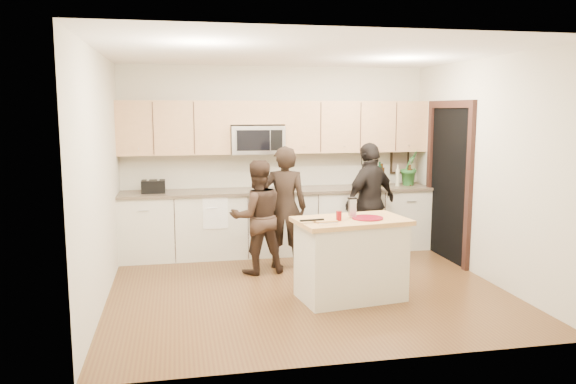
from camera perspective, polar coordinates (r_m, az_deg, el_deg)
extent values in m
plane|color=brown|center=(6.69, 1.81, -9.71)|extent=(4.50, 4.50, 0.00)
cube|color=beige|center=(8.36, -1.25, 3.38)|extent=(4.50, 0.02, 2.70)
cube|color=beige|center=(4.50, 7.65, -1.01)|extent=(4.50, 0.02, 2.70)
cube|color=beige|center=(6.29, -18.52, 1.30)|extent=(0.02, 4.00, 2.70)
cube|color=beige|center=(7.25, 19.47, 2.14)|extent=(0.02, 4.00, 2.70)
cube|color=white|center=(6.39, 1.93, 13.96)|extent=(4.50, 4.00, 0.02)
cube|color=beige|center=(8.18, -0.85, -3.10)|extent=(4.50, 0.62, 0.90)
cube|color=brown|center=(8.09, -0.84, 0.15)|extent=(4.50, 0.66, 0.04)
cube|color=tan|center=(8.04, -11.53, 6.41)|extent=(1.55, 0.33, 0.75)
cube|color=tan|center=(8.45, 6.80, 6.61)|extent=(2.17, 0.33, 0.75)
cube|color=tan|center=(8.11, -3.24, 8.07)|extent=(0.78, 0.33, 0.33)
cube|color=silver|center=(8.09, -3.18, 5.34)|extent=(0.76, 0.40, 0.40)
cube|color=black|center=(7.88, -3.55, 5.25)|extent=(0.47, 0.01, 0.29)
cube|color=black|center=(7.93, -1.17, 5.28)|extent=(0.17, 0.01, 0.29)
cube|color=black|center=(8.06, 16.05, 0.73)|extent=(0.02, 1.05, 2.10)
cube|color=black|center=(7.55, 17.91, 0.15)|extent=(0.06, 0.10, 2.10)
cube|color=black|center=(8.56, 14.18, 1.23)|extent=(0.06, 0.10, 2.10)
cube|color=black|center=(7.99, 16.25, 8.57)|extent=(0.06, 1.25, 0.10)
cube|color=black|center=(8.89, 11.26, 3.07)|extent=(0.30, 0.03, 0.38)
cube|color=tan|center=(8.88, 11.30, 3.06)|extent=(0.24, 0.00, 0.32)
cube|color=white|center=(7.71, -7.39, -1.98)|extent=(0.34, 0.01, 0.48)
cube|color=white|center=(7.97, -7.57, 0.06)|extent=(0.34, 0.60, 0.01)
cube|color=beige|center=(6.26, 6.38, -6.98)|extent=(1.18, 0.79, 0.85)
cube|color=tan|center=(6.16, 6.45, -2.94)|extent=(1.29, 0.86, 0.05)
cylinder|color=maroon|center=(6.18, 8.09, -2.63)|extent=(0.34, 0.34, 0.02)
cube|color=silver|center=(6.21, 6.54, -1.58)|extent=(0.08, 0.06, 0.19)
cube|color=black|center=(6.19, 6.56, -0.63)|extent=(0.09, 0.06, 0.02)
cylinder|color=maroon|center=(6.02, 5.19, -2.43)|extent=(0.06, 0.06, 0.10)
cube|color=tan|center=(5.97, 3.70, -2.91)|extent=(0.26, 0.23, 0.02)
cube|color=black|center=(5.90, 2.44, -2.86)|extent=(0.27, 0.07, 0.02)
cube|color=silver|center=(5.78, 4.15, -3.17)|extent=(0.22, 0.05, 0.01)
cube|color=black|center=(7.94, -13.51, 0.55)|extent=(0.32, 0.23, 0.17)
cube|color=silver|center=(7.94, -14.04, 1.17)|extent=(0.03, 0.17, 0.00)
cube|color=silver|center=(7.93, -13.03, 1.20)|extent=(0.03, 0.17, 0.00)
cylinder|color=black|center=(8.48, 9.28, 1.81)|extent=(0.06, 0.06, 0.37)
cylinder|color=#311C09|center=(8.58, 9.49, 1.77)|extent=(0.08, 0.08, 0.33)
cylinder|color=#BDBD94|center=(8.56, 11.07, 1.67)|extent=(0.06, 0.06, 0.32)
cylinder|color=#311C09|center=(8.63, 12.26, 1.67)|extent=(0.07, 0.07, 0.32)
cylinder|color=#BDBD94|center=(8.84, 12.46, 2.07)|extent=(0.07, 0.07, 0.39)
imported|color=#2B6C2D|center=(8.68, 12.27, 2.47)|extent=(0.38, 0.36, 0.54)
imported|color=black|center=(7.36, -0.36, -1.58)|extent=(0.66, 0.50, 1.61)
imported|color=black|center=(7.14, -3.15, -2.55)|extent=(0.77, 0.64, 1.45)
imported|color=black|center=(7.78, 8.34, -1.03)|extent=(1.03, 0.84, 1.64)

